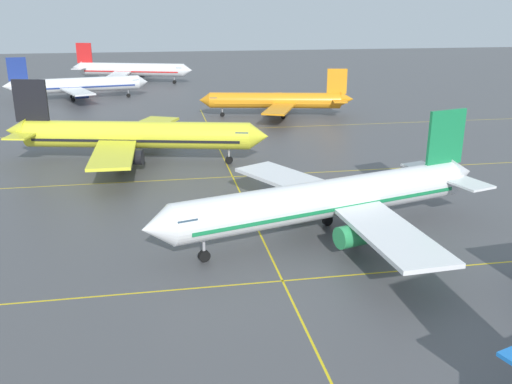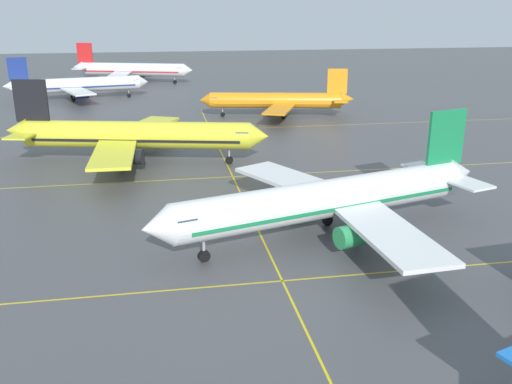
{
  "view_description": "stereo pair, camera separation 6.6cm",
  "coord_description": "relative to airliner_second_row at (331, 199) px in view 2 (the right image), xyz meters",
  "views": [
    {
      "loc": [
        -10.28,
        -13.25,
        23.45
      ],
      "look_at": [
        -0.44,
        41.86,
        4.81
      ],
      "focal_mm": 39.31,
      "sensor_mm": 36.0,
      "label": 1
    },
    {
      "loc": [
        -10.22,
        -13.27,
        23.45
      ],
      "look_at": [
        -0.44,
        41.86,
        4.81
      ],
      "focal_mm": 39.31,
      "sensor_mm": 36.0,
      "label": 2
    }
  ],
  "objects": [
    {
      "name": "airliner_second_row",
      "position": [
        0.0,
        0.0,
        0.0
      ],
      "size": [
        39.4,
        33.59,
        12.44
      ],
      "color": "white",
      "rests_on": "ground"
    },
    {
      "name": "airliner_third_row",
      "position": [
        -21.13,
        33.96,
        0.14
      ],
      "size": [
        41.0,
        34.86,
        12.86
      ],
      "color": "yellow",
      "rests_on": "ground"
    },
    {
      "name": "airliner_far_left_stand",
      "position": [
        8.77,
        67.32,
        -0.64
      ],
      "size": [
        33.86,
        28.77,
        10.58
      ],
      "color": "orange",
      "rests_on": "ground"
    },
    {
      "name": "airliner_far_right_stand",
      "position": [
        -37.51,
        99.55,
        -0.38
      ],
      "size": [
        36.36,
        30.97,
        11.33
      ],
      "color": "white",
      "rests_on": "ground"
    },
    {
      "name": "airliner_distant_taxiway",
      "position": [
        -24.85,
        131.88,
        -0.05
      ],
      "size": [
        38.67,
        33.05,
        12.31
      ],
      "color": "white",
      "rests_on": "ground"
    },
    {
      "name": "taxiway_markings",
      "position": [
        -7.18,
        7.22,
        -4.24
      ],
      "size": [
        148.65,
        144.18,
        0.01
      ],
      "color": "yellow",
      "rests_on": "ground"
    }
  ]
}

